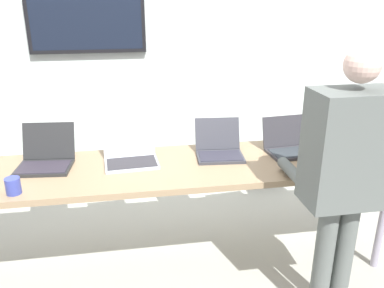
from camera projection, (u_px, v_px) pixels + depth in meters
The scene contains 10 objects.
ground at pixel (166, 267), 2.88m from camera, with size 8.00×8.00×0.04m, color #9D9C92.
back_wall at pixel (148, 67), 3.47m from camera, with size 8.00×0.11×2.47m.
workbench at pixel (163, 173), 2.61m from camera, with size 3.18×0.70×0.79m.
equipment_box at pixel (346, 122), 2.90m from camera, with size 0.35×0.31×0.35m.
laptop_station_1 at pixel (46, 157), 2.58m from camera, with size 0.37×0.37×0.25m.
laptop_station_2 at pixel (131, 154), 2.64m from camera, with size 0.36×0.32×0.25m.
laptop_station_3 at pixel (219, 148), 2.75m from camera, with size 0.34×0.34×0.23m.
laptop_station_4 at pixel (292, 144), 2.81m from camera, with size 0.40×0.32×0.24m.
person at pixel (346, 169), 2.10m from camera, with size 0.44×0.58×1.61m.
coffee_mug at pixel (13, 186), 2.21m from camera, with size 0.08×0.08×0.09m.
Camera 1 is at (-0.20, -2.38, 1.84)m, focal length 37.04 mm.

